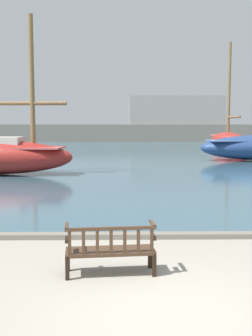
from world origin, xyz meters
The scene contains 6 objects.
ground_plane centered at (0.00, 0.00, 0.00)m, with size 160.00×160.00×0.00m, color gray.
harbor_water centered at (0.00, 44.00, 0.04)m, with size 100.00×80.00×0.08m, color #385666.
quay_edge_kerb centered at (0.00, 3.85, 0.06)m, with size 40.00×0.30×0.12m, color slate.
park_bench centered at (-0.82, 1.47, 0.47)m, with size 1.64×0.67×0.92m.
sailboat_far_port centered at (10.18, 35.83, 1.01)m, with size 2.71×9.17×10.43m.
far_breakwater centered at (1.67, 52.14, 1.94)m, with size 57.88×2.40×6.31m.
Camera 1 is at (-0.66, -5.87, 2.73)m, focal length 45.00 mm.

